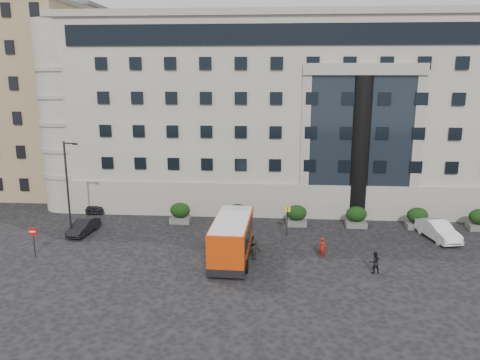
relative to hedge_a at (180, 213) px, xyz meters
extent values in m
plane|color=black|center=(4.00, -7.80, -0.93)|extent=(120.00, 120.00, 0.00)
cube|color=gray|center=(10.00, 14.20, 8.07)|extent=(44.00, 24.00, 18.00)
cylinder|color=black|center=(16.00, 2.50, 5.57)|extent=(1.80, 1.80, 13.00)
cube|color=#937D55|center=(-20.00, 12.20, 9.07)|extent=(14.00, 14.00, 20.00)
cube|color=#7F604A|center=(-23.00, 30.20, 10.07)|extent=(13.00, 13.00, 22.00)
cube|color=#575654|center=(0.00, 0.00, -0.68)|extent=(1.80, 1.20, 0.50)
ellipsoid|color=black|center=(0.00, 0.00, 0.24)|extent=(1.80, 1.26, 1.34)
cube|color=#575654|center=(5.20, 0.00, -0.68)|extent=(1.80, 1.20, 0.50)
ellipsoid|color=black|center=(5.20, 0.00, 0.24)|extent=(1.80, 1.26, 1.34)
cube|color=#575654|center=(10.40, 0.00, -0.68)|extent=(1.80, 1.20, 0.50)
ellipsoid|color=black|center=(10.40, 0.00, 0.24)|extent=(1.80, 1.26, 1.34)
cube|color=#575654|center=(15.60, 0.00, -0.68)|extent=(1.80, 1.20, 0.50)
ellipsoid|color=black|center=(15.60, 0.00, 0.24)|extent=(1.80, 1.26, 1.34)
cube|color=#575654|center=(20.80, 0.00, -0.68)|extent=(1.80, 1.20, 0.50)
ellipsoid|color=black|center=(20.80, 0.00, 0.24)|extent=(1.80, 1.26, 1.34)
cube|color=#575654|center=(26.00, 0.00, -0.68)|extent=(1.80, 1.20, 0.50)
ellipsoid|color=black|center=(26.00, 0.00, 0.24)|extent=(1.80, 1.26, 1.34)
cylinder|color=#262628|center=(-8.00, -4.80, 3.07)|extent=(0.16, 0.16, 8.00)
cylinder|color=#262628|center=(-7.55, -4.80, 6.92)|extent=(0.90, 0.12, 0.12)
cube|color=black|center=(-7.10, -4.80, 6.87)|extent=(0.35, 0.18, 0.14)
cylinder|color=#262628|center=(9.50, -2.80, 0.32)|extent=(0.08, 0.08, 2.50)
cube|color=yellow|center=(9.50, -2.80, 1.37)|extent=(0.50, 0.06, 0.45)
cylinder|color=#262628|center=(-9.00, -8.80, 0.17)|extent=(0.08, 0.08, 2.20)
cylinder|color=red|center=(-9.00, -8.86, 1.07)|extent=(0.64, 0.05, 0.64)
cube|color=white|center=(-9.00, -8.90, 1.07)|extent=(0.45, 0.04, 0.10)
cube|color=#C43609|center=(5.41, -8.05, 0.85)|extent=(2.74, 7.33, 2.45)
cube|color=black|center=(5.41, -8.05, -0.48)|extent=(2.78, 7.37, 0.55)
cube|color=black|center=(5.41, -8.05, 1.09)|extent=(2.74, 5.74, 1.09)
cube|color=silver|center=(5.41, -8.05, 2.02)|extent=(2.60, 6.96, 0.18)
cylinder|color=black|center=(4.09, -10.32, -0.48)|extent=(0.31, 0.91, 0.90)
cylinder|color=black|center=(6.57, -10.41, -0.48)|extent=(0.31, 0.91, 0.90)
cylinder|color=black|center=(4.25, -5.69, -0.48)|extent=(0.31, 0.91, 0.90)
cylinder|color=black|center=(6.73, -5.78, -0.48)|extent=(0.31, 0.91, 0.90)
cube|color=maroon|center=(-8.25, 11.16, 0.72)|extent=(3.28, 4.29, 2.65)
cube|color=maroon|center=(-7.60, 8.48, 0.29)|extent=(2.67, 2.20, 1.80)
cube|color=black|center=(-7.42, 7.76, 0.66)|extent=(1.99, 0.59, 0.85)
cylinder|color=black|center=(-8.76, 8.31, -0.48)|extent=(0.48, 0.93, 0.89)
cylinder|color=black|center=(-6.49, 8.86, -0.48)|extent=(0.48, 0.93, 0.89)
cylinder|color=black|center=(-9.59, 11.71, -0.48)|extent=(0.48, 0.93, 0.89)
cylinder|color=black|center=(-7.32, 12.26, -0.48)|extent=(0.48, 0.93, 0.89)
imported|color=black|center=(-7.50, -3.52, -0.31)|extent=(1.72, 3.88, 1.24)
imported|color=black|center=(-8.80, 4.04, -0.20)|extent=(2.49, 5.21, 1.47)
imported|color=black|center=(-7.97, 5.67, -0.30)|extent=(2.71, 4.80, 1.26)
imported|color=white|center=(21.70, -2.67, -0.16)|extent=(2.64, 4.89, 1.53)
imported|color=maroon|center=(11.95, -7.31, -0.15)|extent=(0.65, 0.52, 1.56)
imported|color=black|center=(15.20, -9.75, -0.17)|extent=(0.84, 0.71, 1.52)
imported|color=black|center=(7.00, -8.02, -0.17)|extent=(1.12, 0.89, 1.52)
camera|label=1|loc=(8.35, -39.72, 12.29)|focal=35.00mm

